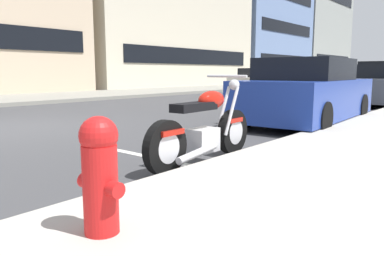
# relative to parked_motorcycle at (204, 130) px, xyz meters

# --- Properties ---
(ground_plane) EXTENTS (260.00, 260.00, 0.00)m
(ground_plane) POSITION_rel_parked_motorcycle_xyz_m (-0.22, 4.79, -0.43)
(ground_plane) COLOR #3D3D3F
(sidewalk_far_curb) EXTENTS (120.00, 5.00, 0.14)m
(sidewalk_far_curb) POSITION_rel_parked_motorcycle_xyz_m (11.78, 12.25, -0.36)
(sidewalk_far_curb) COLOR gray
(sidewalk_far_curb) RESTS_ON ground
(parking_stall_stripe) EXTENTS (0.12, 2.20, 0.01)m
(parking_stall_stripe) POSITION_rel_parked_motorcycle_xyz_m (-0.22, 0.42, -0.42)
(parking_stall_stripe) COLOR silver
(parking_stall_stripe) RESTS_ON ground
(parked_motorcycle) EXTENTS (2.05, 0.62, 1.11)m
(parked_motorcycle) POSITION_rel_parked_motorcycle_xyz_m (0.00, 0.00, 0.00)
(parked_motorcycle) COLOR black
(parked_motorcycle) RESTS_ON ground
(parked_car_far_down_curb) EXTENTS (4.34, 1.98, 1.44)m
(parked_car_far_down_curb) POSITION_rel_parked_motorcycle_xyz_m (4.39, 0.52, 0.25)
(parked_car_far_down_curb) COLOR navy
(parked_car_far_down_curb) RESTS_ON ground
(parked_car_near_corner) EXTENTS (4.11, 1.98, 1.39)m
(parked_car_near_corner) POSITION_rel_parked_motorcycle_xyz_m (10.60, 0.51, 0.24)
(parked_car_near_corner) COLOR #4C515B
(parked_car_near_corner) RESTS_ON ground
(car_opposite_curb) EXTENTS (4.27, 1.89, 1.38)m
(car_opposite_curb) POSITION_rel_parked_motorcycle_xyz_m (16.99, 9.05, 0.23)
(car_opposite_curb) COLOR beige
(car_opposite_curb) RESTS_ON ground
(fire_hydrant) EXTENTS (0.24, 0.36, 0.75)m
(fire_hydrant) POSITION_rel_parked_motorcycle_xyz_m (-2.30, -0.98, 0.11)
(fire_hydrant) COLOR red
(fire_hydrant) RESTS_ON sidewalk_near_curb
(townhouse_corner_block) EXTENTS (15.63, 8.54, 10.23)m
(townhouse_corner_block) POSITION_rel_parked_motorcycle_xyz_m (17.44, 18.79, 4.69)
(townhouse_corner_block) COLOR beige
(townhouse_corner_block) RESTS_ON ground
(townhouse_behind_pole) EXTENTS (12.75, 9.24, 10.49)m
(townhouse_behind_pole) POSITION_rel_parked_motorcycle_xyz_m (32.42, 19.13, 4.82)
(townhouse_behind_pole) COLOR #6B84B2
(townhouse_behind_pole) RESTS_ON ground
(townhouse_far_uphill) EXTENTS (13.55, 8.88, 12.46)m
(townhouse_far_uphill) POSITION_rel_parked_motorcycle_xyz_m (46.01, 18.96, 5.80)
(townhouse_far_uphill) COLOR #939993
(townhouse_far_uphill) RESTS_ON ground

